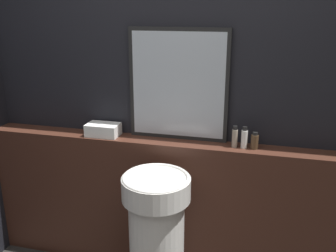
# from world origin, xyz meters

# --- Properties ---
(wall_back) EXTENTS (8.00, 0.06, 2.50)m
(wall_back) POSITION_xyz_m (0.00, 1.51, 1.25)
(wall_back) COLOR black
(wall_back) RESTS_ON ground_plane
(vanity_counter) EXTENTS (2.68, 0.19, 0.99)m
(vanity_counter) POSITION_xyz_m (0.00, 1.38, 0.49)
(vanity_counter) COLOR #422319
(vanity_counter) RESTS_ON ground_plane
(pedestal_sink) EXTENTS (0.41, 0.41, 0.90)m
(pedestal_sink) POSITION_xyz_m (-0.01, 1.01, 0.49)
(pedestal_sink) COLOR silver
(pedestal_sink) RESTS_ON ground_plane
(mirror) EXTENTS (0.67, 0.03, 0.74)m
(mirror) POSITION_xyz_m (0.02, 1.46, 1.36)
(mirror) COLOR black
(mirror) RESTS_ON vanity_counter
(towel_stack) EXTENTS (0.23, 0.15, 0.08)m
(towel_stack) POSITION_xyz_m (-0.50, 1.38, 1.03)
(towel_stack) COLOR white
(towel_stack) RESTS_ON vanity_counter
(shampoo_bottle) EXTENTS (0.04, 0.04, 0.14)m
(shampoo_bottle) POSITION_xyz_m (0.41, 1.38, 1.05)
(shampoo_bottle) COLOR gray
(shampoo_bottle) RESTS_ON vanity_counter
(conditioner_bottle) EXTENTS (0.04, 0.04, 0.14)m
(conditioner_bottle) POSITION_xyz_m (0.47, 1.38, 1.05)
(conditioner_bottle) COLOR white
(conditioner_bottle) RESTS_ON vanity_counter
(lotion_bottle) EXTENTS (0.05, 0.05, 0.11)m
(lotion_bottle) POSITION_xyz_m (0.54, 1.38, 1.04)
(lotion_bottle) COLOR #4C3823
(lotion_bottle) RESTS_ON vanity_counter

